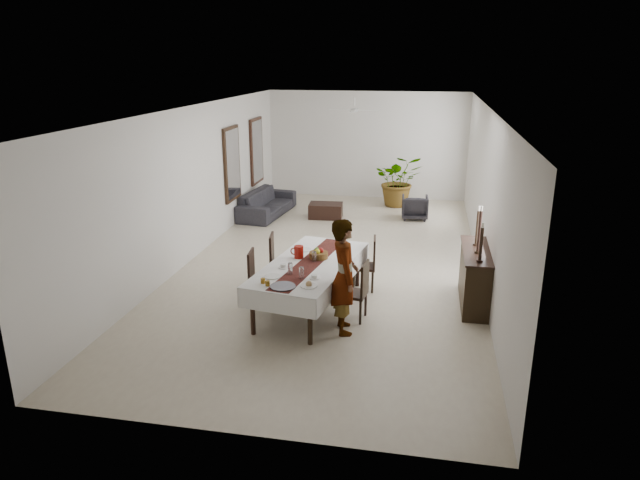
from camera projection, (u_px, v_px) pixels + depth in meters
The scene contains 87 objects.
floor at pixel (333, 261), 12.16m from camera, with size 6.00×12.00×0.00m, color beige.
ceiling at pixel (334, 108), 11.18m from camera, with size 6.00×12.00×0.02m, color white.
wall_back at pixel (367, 145), 17.28m from camera, with size 6.00×0.02×3.20m, color silver.
wall_front at pixel (240, 308), 6.06m from camera, with size 6.00×0.02×3.20m, color silver.
wall_left at pixel (196, 182), 12.21m from camera, with size 0.02×12.00×3.20m, color silver.
wall_right at pixel (485, 194), 11.13m from camera, with size 0.02×12.00×3.20m, color silver.
dining_table_top at pixel (310, 265), 9.65m from camera, with size 1.09×2.61×0.05m, color black.
table_leg_fl at pixel (253, 312), 8.83m from camera, with size 0.08×0.08×0.76m, color black.
table_leg_fr at pixel (310, 321), 8.51m from camera, with size 0.08×0.08×0.76m, color black.
table_leg_bl at pixel (310, 261), 11.04m from camera, with size 0.08×0.08×0.76m, color black.
table_leg_br at pixel (358, 267), 10.72m from camera, with size 0.08×0.08×0.76m, color black.
tablecloth_top at pixel (310, 263), 9.64m from camera, with size 1.28×2.80×0.01m, color white.
tablecloth_drape_left at pixel (276, 267), 9.90m from camera, with size 0.01×2.80×0.33m, color white.
tablecloth_drape_right at pixel (346, 277), 9.48m from camera, with size 0.01×2.80×0.33m, color white.
tablecloth_drape_near at pixel (276, 303), 8.44m from camera, with size 1.28×0.01×0.33m, color white.
tablecloth_drape_far at pixel (336, 247), 10.94m from camera, with size 1.28×0.01×0.33m, color silver.
table_runner at pixel (310, 263), 9.64m from camera, with size 0.38×2.72×0.00m, color maroon.
red_pitcher at pixel (299, 252), 9.84m from camera, with size 0.16×0.16×0.22m, color #97120B.
pitcher_handle at pixel (294, 251), 9.87m from camera, with size 0.13×0.13×0.02m, color maroon.
wine_glass_near at pixel (301, 273), 8.94m from camera, with size 0.08×0.08×0.18m, color white.
wine_glass_mid at pixel (290, 269), 9.11m from camera, with size 0.08×0.08×0.18m, color white.
wine_glass_far at pixel (314, 257), 9.64m from camera, with size 0.08×0.08×0.18m, color silver.
teacup_right at pixel (314, 277), 8.94m from camera, with size 0.10×0.10×0.07m, color white.
saucer_right at pixel (314, 278), 8.95m from camera, with size 0.16×0.16×0.01m, color white.
teacup_left at pixel (283, 266), 9.40m from camera, with size 0.10×0.10×0.07m, color white.
saucer_left at pixel (283, 267), 9.40m from camera, with size 0.16×0.16×0.01m, color white.
plate_near_right at pixel (309, 286), 8.65m from camera, with size 0.26×0.26×0.02m, color white.
bread_near_right at pixel (309, 284), 8.64m from camera, with size 0.10×0.10×0.10m, color tan.
plate_near_left at pixel (272, 276), 9.02m from camera, with size 0.26×0.26×0.02m, color white.
plate_far_left at pixel (304, 249), 10.28m from camera, with size 0.26×0.26×0.02m, color white.
serving_tray at pixel (283, 286), 8.62m from camera, with size 0.39×0.39×0.02m, color #3C3B40.
jam_jar_a at pixel (267, 283), 8.66m from camera, with size 0.07×0.07×0.08m, color #8D6014.
jam_jar_b at pixel (263, 281), 8.75m from camera, with size 0.07×0.07×0.08m, color #966415.
fruit_basket at pixel (319, 255), 9.85m from camera, with size 0.33×0.33×0.11m, color brown.
fruit_red at pixel (321, 251), 9.83m from camera, with size 0.10×0.10×0.10m, color #AA1311.
fruit_green at pixel (317, 250), 9.87m from camera, with size 0.09×0.09×0.09m, color #4D7F26.
fruit_yellow at pixel (318, 252), 9.77m from camera, with size 0.09×0.09×0.09m, color yellow.
chair_right_near_seat at pixel (353, 294), 9.34m from camera, with size 0.42×0.42×0.05m, color black.
chair_right_near_leg_fl at pixel (360, 312), 9.21m from camera, with size 0.04×0.04×0.42m, color black.
chair_right_near_leg_fr at pixel (366, 304), 9.52m from camera, with size 0.04×0.04×0.42m, color black.
chair_right_near_leg_bl at pixel (340, 310), 9.31m from camera, with size 0.04×0.04×0.42m, color black.
chair_right_near_leg_br at pixel (346, 301), 9.62m from camera, with size 0.04×0.04×0.42m, color black.
chair_right_near_back at pixel (365, 279), 9.20m from camera, with size 0.42×0.04×0.54m, color black.
chair_right_far_seat at pixel (363, 267), 10.55m from camera, with size 0.43×0.43×0.05m, color black.
chair_right_far_leg_fl at pixel (372, 282), 10.44m from camera, with size 0.04×0.04×0.42m, color black.
chair_right_far_leg_fr at pixel (373, 275), 10.77m from camera, with size 0.04×0.04×0.42m, color black.
chair_right_far_leg_bl at pixel (353, 282), 10.47m from camera, with size 0.04×0.04×0.42m, color black.
chair_right_far_leg_br at pixel (354, 275), 10.80m from camera, with size 0.04×0.04×0.42m, color black.
chair_right_far_back at pixel (374, 252), 10.44m from camera, with size 0.43×0.04×0.54m, color black.
chair_left_near_seat at pixel (263, 283), 9.75m from camera, with size 0.44×0.44×0.05m, color black.
chair_left_near_leg_fl at pixel (255, 292), 10.01m from camera, with size 0.04×0.04×0.43m, color black.
chair_left_near_leg_fr at pixel (251, 300), 9.67m from camera, with size 0.04×0.04×0.43m, color black.
chair_left_near_leg_bl at pixel (275, 292), 9.98m from camera, with size 0.04×0.04×0.43m, color black.
chair_left_near_leg_br at pixel (272, 301), 9.64m from camera, with size 0.04×0.04×0.43m, color black.
chair_left_near_back at pixel (251, 266), 9.68m from camera, with size 0.44×0.04×0.56m, color black.
chair_left_far_seat at pixel (283, 266), 10.51m from camera, with size 0.45×0.45×0.05m, color black.
chair_left_far_leg_fl at pixel (275, 275), 10.77m from camera, with size 0.05×0.05×0.45m, color black.
chair_left_far_leg_fr at pixel (272, 282), 10.42m from camera, with size 0.05×0.05×0.45m, color black.
chair_left_far_leg_bl at pixel (294, 275), 10.76m from camera, with size 0.05×0.05×0.45m, color black.
chair_left_far_leg_br at pixel (293, 282), 10.41m from camera, with size 0.05×0.05×0.45m, color black.
chair_left_far_back at pixel (272, 250), 10.42m from camera, with size 0.45×0.04×0.58m, color black.
woman at pixel (344, 276), 8.79m from camera, with size 0.67×0.44×1.84m, color #9899A0.
sideboard_body at pixel (474, 278), 9.90m from camera, with size 0.43×1.61×0.97m, color black.
sideboard_top at pixel (477, 251), 9.75m from camera, with size 0.47×1.68×0.03m, color black.
candlestick_near_base at pixel (480, 261), 9.18m from camera, with size 0.11×0.11×0.03m, color black.
candlestick_near_shaft at pixel (481, 244), 9.10m from camera, with size 0.05×0.05×0.54m, color black.
candlestick_near_candle at pixel (483, 225), 9.00m from camera, with size 0.04×0.04×0.09m, color silver.
candlestick_mid_base at pixel (478, 252), 9.58m from camera, with size 0.11×0.11×0.03m, color black.
candlestick_mid_shaft at pixel (480, 231), 9.47m from camera, with size 0.05×0.05×0.70m, color black.
candlestick_mid_candle at pixel (482, 209), 9.35m from camera, with size 0.04×0.04×0.09m, color beige.
candlestick_far_base at pixel (476, 244), 9.99m from camera, with size 0.11×0.11×0.03m, color black.
candlestick_far_shaft at pixel (477, 227), 9.89m from camera, with size 0.05×0.05×0.59m, color black.
candlestick_far_candle at pixel (479, 208), 9.79m from camera, with size 0.04×0.04×0.09m, color beige.
sofa at pixel (267, 203), 15.62m from camera, with size 2.30×0.90×0.67m, color #2C292F.
armchair at pixel (415, 207), 15.25m from camera, with size 0.68×0.70×0.63m, color #242126.
coffee_table at pixel (326, 211), 15.38m from camera, with size 0.89×0.59×0.39m, color black.
potted_plant at pixel (399, 180), 16.47m from camera, with size 1.35×1.17×1.50m, color #2E5923.
mirror_frame_near at pixel (232, 164), 14.26m from camera, with size 0.06×1.05×1.85m, color black.
mirror_glass_near at pixel (233, 164), 14.25m from camera, with size 0.01×0.90×1.70m, color silver.
mirror_frame_far at pixel (256, 151), 16.22m from camera, with size 0.06×1.05×1.85m, color black.
mirror_glass_far at pixel (258, 151), 16.22m from camera, with size 0.01×0.90×1.70m, color silver.
fan_rod at pixel (354, 102), 14.02m from camera, with size 0.04×0.04×0.20m, color white.
fan_hub at pixel (354, 110), 14.08m from camera, with size 0.16×0.16×0.08m, color silver.
fan_blade_n at pixel (356, 109), 14.41m from camera, with size 0.10×0.55×0.01m, color silver.
fan_blade_s at pixel (352, 111), 13.75m from camera, with size 0.10×0.55×0.01m, color silver.
fan_blade_e at pixel (368, 110), 14.02m from camera, with size 0.55×0.10×0.01m, color white.
fan_blade_w at pixel (340, 110), 14.14m from camera, with size 0.55×0.10×0.01m, color white.
Camera 1 is at (1.88, -11.29, 4.14)m, focal length 32.00 mm.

